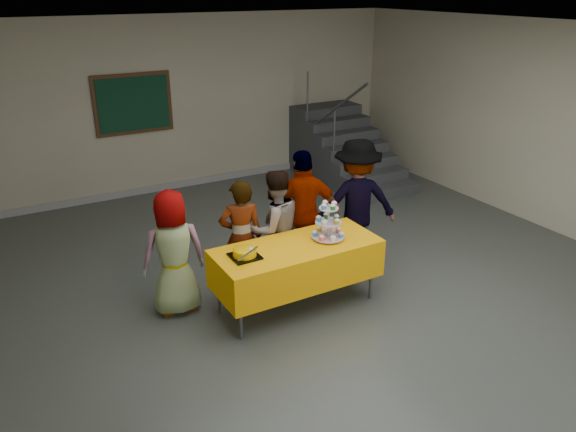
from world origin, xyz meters
The scene contains 11 objects.
room_shell centered at (0.00, 0.02, 2.13)m, with size 10.00×10.04×3.02m.
bake_table centered at (-0.44, 0.43, 0.56)m, with size 1.88×0.78×0.77m.
cupcake_stand centered at (-0.04, 0.42, 0.94)m, with size 0.38×0.38×0.44m.
bear_cake centered at (-1.07, 0.46, 0.83)m, with size 0.32×0.36×0.12m.
schoolchild_a centered at (-1.66, 1.02, 0.72)m, with size 0.70×0.46×1.44m, color slate.
schoolchild_b centered at (-0.84, 1.04, 0.71)m, with size 0.52×0.34×1.42m, color slate.
schoolchild_c centered at (-0.40, 1.03, 0.73)m, with size 0.71×0.56×1.47m, color slate.
schoolchild_d centered at (0.02, 1.06, 0.82)m, with size 0.96×0.40×1.64m, color slate.
schoolchild_e centered at (0.80, 1.04, 0.84)m, with size 1.08×0.62×1.67m, color slate.
staircase centered at (2.70, 4.13, 0.49)m, with size 1.30×2.40×2.04m.
noticeboard centered at (-0.95, 4.96, 1.60)m, with size 1.30×0.05×1.00m.
Camera 1 is at (-3.29, -4.41, 3.46)m, focal length 35.00 mm.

